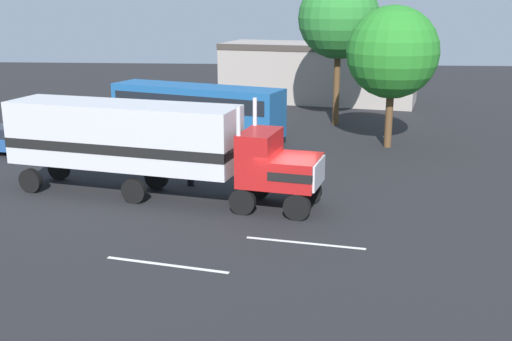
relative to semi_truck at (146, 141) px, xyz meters
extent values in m
plane|color=#232326|center=(6.20, -1.65, -2.52)|extent=(120.00, 120.00, 0.00)
cube|color=silver|center=(7.03, -5.15, -2.52)|extent=(4.35, 0.97, 0.01)
cube|color=silver|center=(2.42, -7.42, -2.52)|extent=(4.33, 1.10, 0.01)
cube|color=#B21919|center=(6.66, -1.54, -0.82)|extent=(2.32, 2.84, 1.20)
cube|color=#B21919|center=(5.10, -1.18, -0.32)|extent=(1.93, 2.75, 2.20)
cube|color=silver|center=(7.58, -1.76, -0.82)|extent=(0.55, 2.06, 1.08)
cube|color=black|center=(6.66, -1.54, -0.76)|extent=(2.33, 2.88, 0.36)
cylinder|color=silver|center=(4.81, 0.01, 0.28)|extent=(0.18, 0.18, 3.40)
cylinder|color=silver|center=(4.32, -2.13, 0.28)|extent=(0.18, 0.18, 3.40)
cube|color=silver|center=(-1.09, 0.24, 0.23)|extent=(10.82, 4.89, 2.80)
cube|color=black|center=(-1.09, 0.24, -0.19)|extent=(10.82, 4.93, 0.44)
cylinder|color=silver|center=(5.80, -0.01, -1.57)|extent=(1.41, 0.92, 0.64)
cylinder|color=black|center=(7.20, -0.54, -1.97)|extent=(1.14, 0.54, 1.10)
cylinder|color=black|center=(6.71, -2.68, -1.97)|extent=(1.14, 0.54, 1.10)
cylinder|color=black|center=(4.96, -0.02, -1.97)|extent=(1.14, 0.54, 1.10)
cylinder|color=black|center=(4.46, -2.17, -1.97)|extent=(1.14, 0.54, 1.10)
cylinder|color=black|center=(0.14, 1.09, -1.97)|extent=(1.14, 0.54, 1.10)
cylinder|color=black|center=(-0.36, -1.05, -1.97)|extent=(1.14, 0.54, 1.10)
cylinder|color=black|center=(-4.98, 2.27, -1.97)|extent=(1.14, 0.54, 1.10)
cylinder|color=black|center=(-5.47, 0.13, -1.97)|extent=(1.14, 0.54, 1.10)
cylinder|color=black|center=(1.70, 1.69, -2.11)|extent=(0.18, 0.18, 0.82)
cylinder|color=black|center=(1.55, 1.72, -2.11)|extent=(0.18, 0.18, 0.82)
cylinder|color=#333338|center=(1.63, 1.70, -1.41)|extent=(0.34, 0.34, 0.58)
sphere|color=tan|center=(1.63, 1.70, -1.01)|extent=(0.23, 0.23, 0.23)
cube|color=black|center=(1.67, 1.90, -1.39)|extent=(0.29, 0.21, 0.36)
cube|color=#1E5999|center=(0.32, 11.53, -0.57)|extent=(11.19, 6.28, 2.90)
cube|color=black|center=(0.32, 11.53, 0.01)|extent=(10.59, 6.09, 0.90)
cylinder|color=black|center=(4.56, 11.13, -2.02)|extent=(1.03, 0.62, 1.00)
cylinder|color=black|center=(3.76, 9.03, -2.02)|extent=(1.03, 0.62, 1.00)
cylinder|color=black|center=(-2.74, 13.90, -2.02)|extent=(1.03, 0.62, 1.00)
cylinder|color=black|center=(-3.54, 11.79, -2.02)|extent=(1.03, 0.62, 1.00)
cube|color=#234C8C|center=(-9.80, 7.15, -1.85)|extent=(4.66, 2.59, 0.70)
cube|color=#1E232D|center=(-9.99, 7.19, -1.23)|extent=(2.37, 2.02, 0.55)
cylinder|color=black|center=(-8.18, 7.64, -2.20)|extent=(0.67, 0.34, 0.64)
cylinder|color=black|center=(-8.47, 6.11, -2.20)|extent=(0.67, 0.34, 0.64)
cylinder|color=brown|center=(11.97, 10.53, -0.66)|extent=(0.44, 0.44, 3.73)
sphere|color=#277F26|center=(11.97, 10.53, 3.07)|extent=(5.32, 5.32, 5.32)
cylinder|color=brown|center=(9.19, 17.22, 0.17)|extent=(0.44, 0.44, 5.38)
sphere|color=#2B7E30|center=(9.19, 17.22, 4.78)|extent=(5.51, 5.51, 5.51)
cube|color=#9E938C|center=(8.21, 27.61, -0.07)|extent=(17.17, 9.50, 4.91)
cube|color=#3F3833|center=(8.21, 27.61, 2.14)|extent=(17.29, 9.62, 0.50)
camera|label=1|loc=(6.82, -26.37, 6.07)|focal=43.81mm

